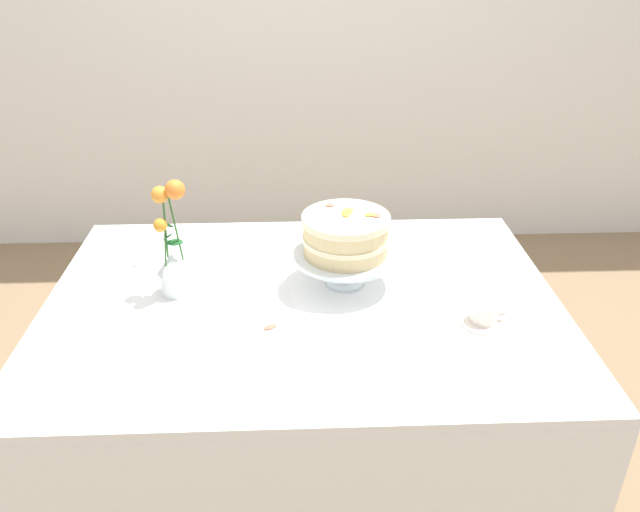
{
  "coord_description": "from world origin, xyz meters",
  "views": [
    {
      "loc": [
        -0.01,
        -1.47,
        1.65
      ],
      "look_at": [
        0.05,
        0.02,
        0.86
      ],
      "focal_mm": 35.37,
      "sensor_mm": 36.0,
      "label": 1
    }
  ],
  "objects": [
    {
      "name": "loose_petal_0",
      "position": [
        -0.09,
        -0.14,
        0.74
      ],
      "size": [
        0.04,
        0.04,
        0.01
      ],
      "primitive_type": "ellipsoid",
      "rotation": [
        0.0,
        0.0,
        3.73
      ],
      "color": "#E56B51",
      "rests_on": "dining_table"
    },
    {
      "name": "layer_cake",
      "position": [
        0.12,
        0.07,
        0.9
      ],
      "size": [
        0.24,
        0.24,
        0.12
      ],
      "color": "beige",
      "rests_on": "cake_stand"
    },
    {
      "name": "flower_vase",
      "position": [
        -0.35,
        0.05,
        0.86
      ],
      "size": [
        0.1,
        0.09,
        0.33
      ],
      "color": "silver",
      "rests_on": "dining_table"
    },
    {
      "name": "loose_petal_1",
      "position": [
        -0.5,
        0.21,
        0.74
      ],
      "size": [
        0.04,
        0.03,
        0.0
      ],
      "primitive_type": "ellipsoid",
      "rotation": [
        0.0,
        0.0,
        3.49
      ],
      "color": "pink",
      "rests_on": "dining_table"
    },
    {
      "name": "linen_napkin",
      "position": [
        0.12,
        0.07,
        0.74
      ],
      "size": [
        0.35,
        0.35,
        0.0
      ],
      "primitive_type": "cube",
      "rotation": [
        0.0,
        0.0,
        0.1
      ],
      "color": "white",
      "rests_on": "dining_table"
    },
    {
      "name": "ground_plane",
      "position": [
        0.0,
        0.0,
        0.0
      ],
      "size": [
        12.0,
        12.0,
        0.0
      ],
      "primitive_type": "plane",
      "color": "#8C7051"
    },
    {
      "name": "teacup",
      "position": [
        0.46,
        -0.14,
        0.76
      ],
      "size": [
        0.12,
        0.12,
        0.06
      ],
      "color": "silver",
      "rests_on": "dining_table"
    },
    {
      "name": "cake_stand",
      "position": [
        0.12,
        0.07,
        0.82
      ],
      "size": [
        0.29,
        0.29,
        0.1
      ],
      "color": "silver",
      "rests_on": "linen_napkin"
    },
    {
      "name": "dining_table",
      "position": [
        0.0,
        -0.03,
        0.65
      ],
      "size": [
        1.4,
        1.0,
        0.74
      ],
      "color": "white",
      "rests_on": "ground"
    }
  ]
}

